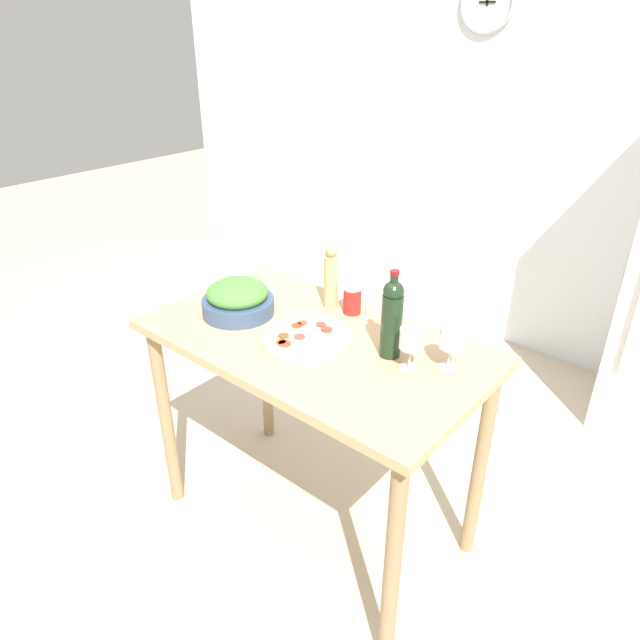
{
  "coord_description": "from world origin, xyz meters",
  "views": [
    {
      "loc": [
        1.22,
        -1.41,
        2.02
      ],
      "look_at": [
        0.0,
        0.04,
        1.02
      ],
      "focal_mm": 32.0,
      "sensor_mm": 36.0,
      "label": 1
    }
  ],
  "objects_px": {
    "wine_bottle": "(392,317)",
    "homemade_pizza": "(305,338)",
    "wine_glass_far": "(451,340)",
    "pepper_mill": "(331,278)",
    "salad_bowl": "(238,299)",
    "salt_canister": "(352,299)",
    "wine_glass_near": "(411,340)"
  },
  "relations": [
    {
      "from": "wine_glass_far",
      "to": "homemade_pizza",
      "type": "relative_size",
      "value": 0.45
    },
    {
      "from": "salad_bowl",
      "to": "salt_canister",
      "type": "distance_m",
      "value": 0.46
    },
    {
      "from": "pepper_mill",
      "to": "wine_glass_near",
      "type": "bearing_deg",
      "value": -21.03
    },
    {
      "from": "wine_bottle",
      "to": "pepper_mill",
      "type": "bearing_deg",
      "value": 158.01
    },
    {
      "from": "wine_bottle",
      "to": "homemade_pizza",
      "type": "height_order",
      "value": "wine_bottle"
    },
    {
      "from": "wine_glass_far",
      "to": "homemade_pizza",
      "type": "height_order",
      "value": "wine_glass_far"
    },
    {
      "from": "wine_bottle",
      "to": "wine_glass_far",
      "type": "height_order",
      "value": "wine_bottle"
    },
    {
      "from": "wine_glass_far",
      "to": "salad_bowl",
      "type": "height_order",
      "value": "wine_glass_far"
    },
    {
      "from": "salad_bowl",
      "to": "salt_canister",
      "type": "relative_size",
      "value": 2.43
    },
    {
      "from": "salad_bowl",
      "to": "pepper_mill",
      "type": "bearing_deg",
      "value": 49.61
    },
    {
      "from": "wine_glass_near",
      "to": "pepper_mill",
      "type": "xyz_separation_m",
      "value": [
        -0.51,
        0.19,
        0.02
      ]
    },
    {
      "from": "wine_glass_far",
      "to": "salad_bowl",
      "type": "xyz_separation_m",
      "value": [
        -0.85,
        -0.18,
        -0.05
      ]
    },
    {
      "from": "wine_glass_far",
      "to": "pepper_mill",
      "type": "height_order",
      "value": "pepper_mill"
    },
    {
      "from": "wine_bottle",
      "to": "homemade_pizza",
      "type": "bearing_deg",
      "value": -157.2
    },
    {
      "from": "homemade_pizza",
      "to": "salt_canister",
      "type": "bearing_deg",
      "value": 92.06
    },
    {
      "from": "wine_bottle",
      "to": "salt_canister",
      "type": "relative_size",
      "value": 2.73
    },
    {
      "from": "wine_glass_near",
      "to": "pepper_mill",
      "type": "height_order",
      "value": "pepper_mill"
    },
    {
      "from": "wine_glass_far",
      "to": "homemade_pizza",
      "type": "bearing_deg",
      "value": -159.87
    },
    {
      "from": "pepper_mill",
      "to": "homemade_pizza",
      "type": "relative_size",
      "value": 0.8
    },
    {
      "from": "pepper_mill",
      "to": "homemade_pizza",
      "type": "bearing_deg",
      "value": -68.61
    },
    {
      "from": "wine_glass_near",
      "to": "pepper_mill",
      "type": "relative_size",
      "value": 0.57
    },
    {
      "from": "wine_bottle",
      "to": "salad_bowl",
      "type": "height_order",
      "value": "wine_bottle"
    },
    {
      "from": "pepper_mill",
      "to": "salad_bowl",
      "type": "bearing_deg",
      "value": -130.39
    },
    {
      "from": "wine_bottle",
      "to": "wine_glass_far",
      "type": "relative_size",
      "value": 2.12
    },
    {
      "from": "wine_glass_far",
      "to": "salad_bowl",
      "type": "relative_size",
      "value": 0.53
    },
    {
      "from": "wine_glass_near",
      "to": "pepper_mill",
      "type": "distance_m",
      "value": 0.54
    },
    {
      "from": "salad_bowl",
      "to": "homemade_pizza",
      "type": "relative_size",
      "value": 0.86
    },
    {
      "from": "wine_glass_far",
      "to": "salt_canister",
      "type": "distance_m",
      "value": 0.52
    },
    {
      "from": "salad_bowl",
      "to": "homemade_pizza",
      "type": "height_order",
      "value": "salad_bowl"
    },
    {
      "from": "salt_canister",
      "to": "wine_glass_far",
      "type": "bearing_deg",
      "value": -13.24
    },
    {
      "from": "wine_bottle",
      "to": "wine_glass_near",
      "type": "bearing_deg",
      "value": -17.08
    },
    {
      "from": "wine_bottle",
      "to": "homemade_pizza",
      "type": "xyz_separation_m",
      "value": [
        -0.29,
        -0.12,
        -0.14
      ]
    }
  ]
}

